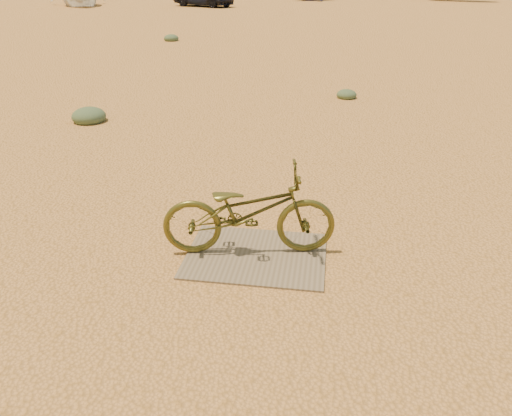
# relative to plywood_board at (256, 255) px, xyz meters

# --- Properties ---
(ground) EXTENTS (120.00, 120.00, 0.00)m
(ground) POSITION_rel_plywood_board_xyz_m (0.58, -0.13, -0.01)
(ground) COLOR tan
(ground) RESTS_ON ground
(plywood_board) EXTENTS (1.48, 1.13, 0.02)m
(plywood_board) POSITION_rel_plywood_board_xyz_m (0.00, 0.00, 0.00)
(plywood_board) COLOR #73644D
(plywood_board) RESTS_ON ground
(bicycle) EXTENTS (1.90, 0.94, 0.95)m
(bicycle) POSITION_rel_plywood_board_xyz_m (-0.08, 0.06, 0.49)
(bicycle) COLOR #4E4C1B
(bicycle) RESTS_ON plywood_board
(kale_a) EXTENTS (0.67, 0.67, 0.37)m
(kale_a) POSITION_rel_plywood_board_xyz_m (-4.05, 4.55, -0.01)
(kale_a) COLOR #526445
(kale_a) RESTS_ON ground
(kale_b) EXTENTS (0.47, 0.47, 0.26)m
(kale_b) POSITION_rel_plywood_board_xyz_m (1.03, 7.29, -0.01)
(kale_b) COLOR #526445
(kale_b) RESTS_ON ground
(kale_c) EXTENTS (0.60, 0.60, 0.33)m
(kale_c) POSITION_rel_plywood_board_xyz_m (-5.94, 16.00, -0.01)
(kale_c) COLOR #526445
(kale_c) RESTS_ON ground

